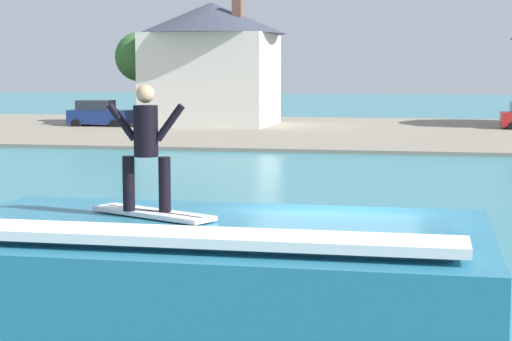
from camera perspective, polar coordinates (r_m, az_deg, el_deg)
The scene contains 8 objects.
ground_plane at distance 13.18m, azimuth 5.01°, elevation -10.19°, with size 260.00×260.00×0.00m, color teal.
wave_crest at distance 11.96m, azimuth -3.07°, elevation -7.50°, with size 7.50×4.46×1.89m.
surfboard at distance 11.58m, azimuth -6.78°, elevation -2.79°, with size 1.87×1.22×0.06m.
surfer at distance 11.44m, azimuth -7.21°, elevation 1.89°, with size 1.06×0.32×1.66m.
shoreline_bank at distance 53.55m, azimuth 9.88°, elevation 2.50°, with size 120.00×27.61×0.18m.
car_near_shore at distance 58.04m, azimuth -10.23°, elevation 3.65°, with size 4.02×2.07×1.86m.
house_with_chimney at distance 58.53m, azimuth -2.90°, elevation 7.28°, with size 9.90×9.90×8.64m.
tree_tall_bare at distance 60.73m, azimuth -7.63°, elevation 7.34°, with size 3.38×3.38×6.42m.
Camera 1 is at (1.36, -12.55, 3.79)m, focal length 61.13 mm.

